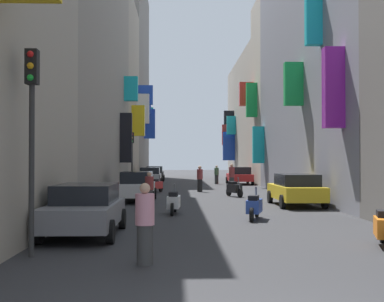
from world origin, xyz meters
The scene contains 24 objects.
ground_plane centered at (0.00, 30.00, 0.00)m, with size 140.00×140.00×0.00m, color #2D2D30.
building_left_mid_a centered at (-8.00, 22.96, 8.01)m, with size 6.90×19.09×16.03m.
building_left_mid_b centered at (-7.98, 37.70, 7.58)m, with size 7.36×10.40×15.18m.
building_left_mid_c centered at (-8.00, 51.45, 10.77)m, with size 7.18×17.10×21.56m.
building_right_mid_a centered at (7.99, 23.96, 7.23)m, with size 6.95×21.43×14.47m.
building_right_mid_b centered at (7.98, 37.26, 7.58)m, with size 7.18×5.16×15.17m.
building_right_mid_c centered at (7.98, 49.93, 6.36)m, with size 7.37×20.16×12.73m.
parked_car_white centered at (-3.50, 20.94, 0.77)m, with size 1.86×4.18×1.47m.
parked_car_red centered at (3.81, 38.44, 0.77)m, with size 2.01×4.42×1.47m.
parked_car_yellow centered at (3.86, 18.11, 0.76)m, with size 1.98×4.40×1.43m.
parked_car_black centered at (-3.61, 44.74, 0.76)m, with size 1.85×4.03×1.45m.
parked_car_grey centered at (-4.00, 9.35, 0.74)m, with size 1.93×4.24×1.39m.
parked_car_silver centered at (-3.69, 37.56, 0.76)m, with size 1.94×4.03×1.44m.
scooter_blue centered at (1.18, 12.88, 0.46)m, with size 0.74×1.89×1.13m.
scooter_red centered at (-2.81, 27.87, 0.46)m, with size 0.84×1.83×1.13m.
scooter_white centered at (-1.61, 14.79, 0.46)m, with size 0.52×1.95×1.13m.
scooter_black centered at (1.72, 23.87, 0.46)m, with size 0.81×1.70×1.13m.
pedestrian_crossing centered at (-2.70, 17.82, 0.76)m, with size 0.48×0.48×1.54m.
pedestrian_near_left centered at (-2.13, 5.37, 0.80)m, with size 0.48×0.48×1.61m.
pedestrian_near_right centered at (0.00, 28.33, 0.84)m, with size 0.49×0.49×1.68m.
pedestrian_mid_street centered at (1.92, 39.06, 0.79)m, with size 0.47×0.47×1.59m.
pedestrian_far_away centered at (2.29, 30.33, 0.90)m, with size 0.43×0.43×1.80m.
traffic_light_near_corner centered at (-4.64, 31.41, 2.74)m, with size 0.26×0.34×4.00m.
traffic_light_far_corner centered at (-4.60, 6.24, 3.01)m, with size 0.26×0.34×4.43m.
Camera 1 is at (-1.50, -4.81, 2.07)m, focal length 48.05 mm.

